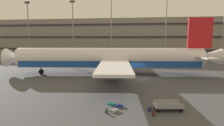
{
  "coord_description": "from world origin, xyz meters",
  "views": [
    {
      "loc": [
        0.69,
        -32.11,
        6.72
      ],
      "look_at": [
        -3.77,
        -3.99,
        3.0
      ],
      "focal_mm": 31.01,
      "sensor_mm": 36.0,
      "label": 1
    }
  ],
  "objects_px": {
    "suitcase_teal": "(119,106)",
    "baggage_cart": "(168,106)",
    "suitcase_large": "(111,104)",
    "backpack_black": "(149,109)",
    "airliner": "(112,59)",
    "backpack_navy": "(106,111)",
    "backpack_orange": "(154,114)",
    "suitcase_scuffed": "(115,111)"
  },
  "relations": [
    {
      "from": "backpack_orange",
      "to": "suitcase_large",
      "type": "bearing_deg",
      "value": 152.23
    },
    {
      "from": "suitcase_teal",
      "to": "backpack_navy",
      "type": "bearing_deg",
      "value": -118.3
    },
    {
      "from": "suitcase_teal",
      "to": "baggage_cart",
      "type": "bearing_deg",
      "value": -1.74
    },
    {
      "from": "airliner",
      "to": "suitcase_scuffed",
      "type": "xyz_separation_m",
      "value": [
        3.13,
        -17.97,
        -2.8
      ]
    },
    {
      "from": "backpack_navy",
      "to": "baggage_cart",
      "type": "height_order",
      "value": "baggage_cart"
    },
    {
      "from": "backpack_navy",
      "to": "suitcase_scuffed",
      "type": "bearing_deg",
      "value": 34.12
    },
    {
      "from": "backpack_navy",
      "to": "baggage_cart",
      "type": "relative_size",
      "value": 0.14
    },
    {
      "from": "airliner",
      "to": "baggage_cart",
      "type": "xyz_separation_m",
      "value": [
        7.98,
        -16.82,
        -2.49
      ]
    },
    {
      "from": "backpack_navy",
      "to": "airliner",
      "type": "bearing_deg",
      "value": 97.54
    },
    {
      "from": "suitcase_scuffed",
      "to": "backpack_orange",
      "type": "bearing_deg",
      "value": -7.08
    },
    {
      "from": "suitcase_scuffed",
      "to": "backpack_navy",
      "type": "distance_m",
      "value": 0.83
    },
    {
      "from": "suitcase_scuffed",
      "to": "backpack_navy",
      "type": "height_order",
      "value": "backpack_navy"
    },
    {
      "from": "backpack_orange",
      "to": "backpack_navy",
      "type": "distance_m",
      "value": 4.19
    },
    {
      "from": "suitcase_large",
      "to": "baggage_cart",
      "type": "height_order",
      "value": "baggage_cart"
    },
    {
      "from": "backpack_orange",
      "to": "suitcase_teal",
      "type": "bearing_deg",
      "value": 152.0
    },
    {
      "from": "suitcase_large",
      "to": "backpack_orange",
      "type": "height_order",
      "value": "backpack_orange"
    },
    {
      "from": "backpack_black",
      "to": "suitcase_teal",
      "type": "bearing_deg",
      "value": 166.53
    },
    {
      "from": "suitcase_teal",
      "to": "baggage_cart",
      "type": "xyz_separation_m",
      "value": [
        4.6,
        -0.14,
        0.3
      ]
    },
    {
      "from": "baggage_cart",
      "to": "backpack_black",
      "type": "bearing_deg",
      "value": -162.07
    },
    {
      "from": "backpack_navy",
      "to": "backpack_orange",
      "type": "bearing_deg",
      "value": 0.4
    },
    {
      "from": "suitcase_large",
      "to": "baggage_cart",
      "type": "bearing_deg",
      "value": -5.86
    },
    {
      "from": "backpack_navy",
      "to": "suitcase_large",
      "type": "bearing_deg",
      "value": 86.83
    },
    {
      "from": "airliner",
      "to": "suitcase_large",
      "type": "bearing_deg",
      "value": -81.05
    },
    {
      "from": "suitcase_large",
      "to": "backpack_black",
      "type": "height_order",
      "value": "backpack_black"
    },
    {
      "from": "suitcase_scuffed",
      "to": "baggage_cart",
      "type": "relative_size",
      "value": 0.26
    },
    {
      "from": "backpack_orange",
      "to": "backpack_black",
      "type": "bearing_deg",
      "value": 108.81
    },
    {
      "from": "suitcase_teal",
      "to": "backpack_orange",
      "type": "bearing_deg",
      "value": -28.0
    },
    {
      "from": "suitcase_teal",
      "to": "backpack_navy",
      "type": "xyz_separation_m",
      "value": [
        -0.94,
        -1.75,
        0.08
      ]
    },
    {
      "from": "backpack_orange",
      "to": "airliner",
      "type": "bearing_deg",
      "value": 109.8
    },
    {
      "from": "suitcase_teal",
      "to": "backpack_black",
      "type": "xyz_separation_m",
      "value": [
        2.89,
        -0.69,
        0.09
      ]
    },
    {
      "from": "suitcase_teal",
      "to": "backpack_black",
      "type": "bearing_deg",
      "value": -13.47
    },
    {
      "from": "backpack_black",
      "to": "backpack_navy",
      "type": "xyz_separation_m",
      "value": [
        -3.83,
        -1.06,
        -0.01
      ]
    },
    {
      "from": "suitcase_teal",
      "to": "backpack_black",
      "type": "relative_size",
      "value": 1.59
    },
    {
      "from": "airliner",
      "to": "suitcase_large",
      "type": "xyz_separation_m",
      "value": [
        2.56,
        -16.26,
        -2.82
      ]
    },
    {
      "from": "suitcase_teal",
      "to": "suitcase_large",
      "type": "height_order",
      "value": "suitcase_teal"
    },
    {
      "from": "suitcase_teal",
      "to": "backpack_orange",
      "type": "distance_m",
      "value": 3.67
    },
    {
      "from": "airliner",
      "to": "backpack_black",
      "type": "height_order",
      "value": "airliner"
    },
    {
      "from": "baggage_cart",
      "to": "backpack_orange",
      "type": "bearing_deg",
      "value": -130.57
    },
    {
      "from": "suitcase_scuffed",
      "to": "backpack_orange",
      "type": "height_order",
      "value": "backpack_orange"
    },
    {
      "from": "backpack_black",
      "to": "baggage_cart",
      "type": "relative_size",
      "value": 0.15
    },
    {
      "from": "backpack_black",
      "to": "backpack_orange",
      "type": "distance_m",
      "value": 1.09
    },
    {
      "from": "backpack_black",
      "to": "backpack_orange",
      "type": "xyz_separation_m",
      "value": [
        0.35,
        -1.03,
        0.0
      ]
    }
  ]
}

